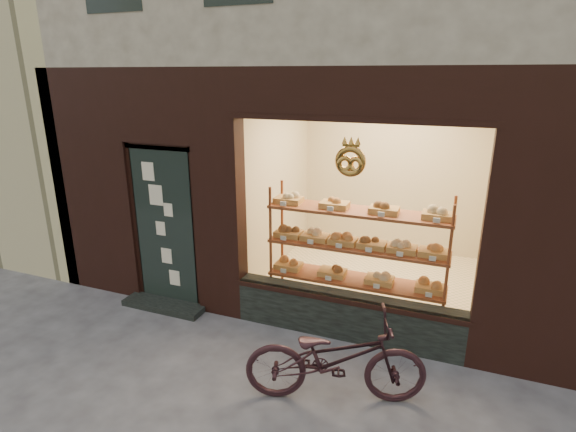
% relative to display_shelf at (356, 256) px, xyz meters
% --- Properties ---
extents(display_shelf, '(2.20, 0.45, 1.70)m').
position_rel_display_shelf_xyz_m(display_shelf, '(0.00, 0.00, 0.00)').
color(display_shelf, brown).
rests_on(display_shelf, ground).
extents(bicycle, '(1.82, 1.10, 0.90)m').
position_rel_display_shelf_xyz_m(bicycle, '(0.17, -1.53, -0.42)').
color(bicycle, black).
rests_on(bicycle, ground).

